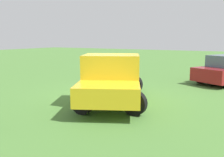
# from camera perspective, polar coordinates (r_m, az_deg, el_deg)

# --- Properties ---
(ground_plane) EXTENTS (80.00, 80.00, 0.00)m
(ground_plane) POSITION_cam_1_polar(r_m,az_deg,el_deg) (10.75, -1.39, -3.65)
(ground_plane) COLOR #477533
(pickup_truck) EXTENTS (3.94, 5.39, 1.81)m
(pickup_truck) POSITION_cam_1_polar(r_m,az_deg,el_deg) (9.20, -0.06, 0.13)
(pickup_truck) COLOR black
(pickup_truck) RESTS_ON ground_plane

